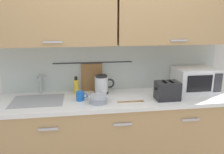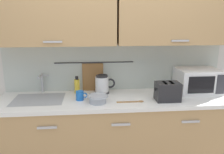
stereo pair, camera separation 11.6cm
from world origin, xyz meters
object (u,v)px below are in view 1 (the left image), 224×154
(electric_kettle, at_px, (102,85))
(toaster, at_px, (167,91))
(mug_near_sink, at_px, (80,96))
(dish_soap_bottle, at_px, (76,86))
(mixing_bowl, at_px, (99,99))
(wooden_spoon, at_px, (134,101))
(microwave, at_px, (195,79))

(electric_kettle, xyz_separation_m, toaster, (0.65, -0.29, -0.01))
(mug_near_sink, bearing_deg, dish_soap_bottle, 100.72)
(mixing_bowl, distance_m, wooden_spoon, 0.36)
(microwave, xyz_separation_m, mixing_bowl, (-1.14, -0.24, -0.09))
(electric_kettle, relative_size, mixing_bowl, 1.06)
(microwave, relative_size, mug_near_sink, 3.83)
(electric_kettle, relative_size, mug_near_sink, 1.89)
(mixing_bowl, relative_size, toaster, 0.84)
(microwave, distance_m, mixing_bowl, 1.17)
(mixing_bowl, bearing_deg, dish_soap_bottle, 124.73)
(mixing_bowl, bearing_deg, wooden_spoon, -3.34)
(electric_kettle, relative_size, wooden_spoon, 0.82)
(microwave, relative_size, toaster, 1.80)
(microwave, xyz_separation_m, dish_soap_bottle, (-1.36, 0.08, -0.05))
(microwave, distance_m, dish_soap_bottle, 1.36)
(microwave, xyz_separation_m, toaster, (-0.42, -0.24, -0.04))
(mixing_bowl, height_order, wooden_spoon, mixing_bowl)
(toaster, xyz_separation_m, wooden_spoon, (-0.35, -0.02, -0.09))
(mixing_bowl, xyz_separation_m, wooden_spoon, (0.36, -0.02, -0.04))
(electric_kettle, height_order, mug_near_sink, electric_kettle)
(dish_soap_bottle, distance_m, toaster, 0.99)
(electric_kettle, bearing_deg, mixing_bowl, -101.87)
(dish_soap_bottle, bearing_deg, toaster, -18.70)
(dish_soap_bottle, relative_size, mug_near_sink, 1.63)
(mug_near_sink, height_order, mixing_bowl, mug_near_sink)
(dish_soap_bottle, distance_m, wooden_spoon, 0.68)
(mug_near_sink, distance_m, mixing_bowl, 0.20)
(wooden_spoon, bearing_deg, mixing_bowl, 176.66)
(dish_soap_bottle, xyz_separation_m, toaster, (0.93, -0.32, 0.01))
(mug_near_sink, bearing_deg, electric_kettle, 40.17)
(microwave, distance_m, electric_kettle, 1.08)
(toaster, bearing_deg, microwave, 29.07)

